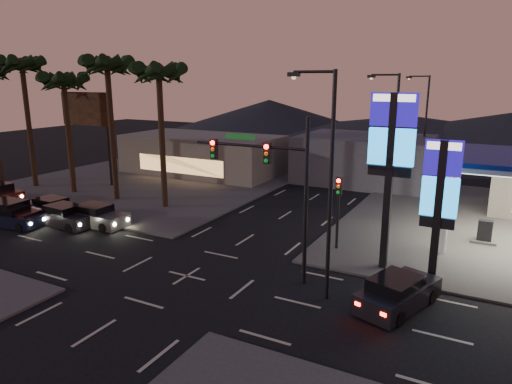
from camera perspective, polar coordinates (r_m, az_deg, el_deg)
The scene contains 24 objects.
ground at distance 23.54m, azimuth -8.65°, elevation -10.33°, with size 140.00×140.00×0.00m, color black.
corner_lot_nw at distance 45.04m, azimuth -13.02°, elevation 1.28°, with size 24.00×24.00×0.12m, color #47443F.
pylon_sign_tall at distance 23.29m, azimuth 16.55°, elevation 5.42°, with size 2.20×0.35×9.00m.
pylon_sign_short at distance 22.27m, azimuth 22.01°, elevation 0.05°, with size 1.60×0.35×7.00m.
traffic_signal_mast at distance 21.67m, azimuth 2.03°, elevation 2.26°, with size 6.10×0.39×8.00m.
pedestal_signal at distance 26.11m, azimuth 10.25°, elevation -1.15°, with size 0.32×0.39×4.30m.
streetlight_near at distance 19.55m, azimuth 8.81°, elevation 2.29°, with size 2.14×0.25×10.00m.
streetlight_mid at distance 31.97m, azimuth 16.58°, elevation 6.34°, with size 2.14×0.25×10.00m.
streetlight_far at distance 45.72m, azimuth 20.18°, elevation 8.16°, with size 2.14×0.25×10.00m.
palm_a at distance 34.54m, azimuth -12.02°, elevation 13.30°, with size 4.41×4.41×10.86m.
palm_b at distance 37.92m, azimuth -18.06°, elevation 13.78°, with size 4.41×4.41×11.46m.
palm_c at distance 41.63m, azimuth -22.87°, elevation 11.83°, with size 4.41×4.41×10.26m.
palm_d at distance 45.59m, azimuth -27.15°, elevation 13.09°, with size 4.41×4.41×11.66m.
billboard at distance 45.17m, azimuth -20.36°, elevation 8.88°, with size 6.00×0.30×8.50m.
building_far_west at distance 48.14m, azimuth -6.67°, elevation 4.69°, with size 16.00×8.00×4.00m, color #726B5B.
building_far_mid at distance 45.12m, azimuth 13.41°, elevation 4.05°, with size 12.00×9.00×4.40m, color #4C4C51.
hill_left at distance 86.23m, azimuth 1.66°, elevation 9.46°, with size 40.00×40.00×6.00m, color black.
hill_center at distance 78.58m, azimuth 18.38°, elevation 7.61°, with size 60.00×60.00×4.00m, color black.
car_lane_a_front at distance 33.24m, azimuth -22.69°, elevation -2.82°, with size 4.47×2.09×1.42m.
car_lane_a_mid at distance 35.44m, azimuth -28.36°, elevation -2.32°, with size 4.95×2.38×1.57m.
car_lane_a_rear at distance 34.66m, azimuth -28.06°, elevation -2.79°, with size 4.29×2.15×1.35m.
car_lane_b_front at distance 32.49m, azimuth -19.29°, elevation -2.87°, with size 4.47×1.94×1.44m.
car_lane_b_mid at distance 35.75m, azimuth -23.99°, elevation -1.86°, with size 4.32×1.97×1.38m.
suv_station at distance 20.96m, azimuth 17.27°, elevation -11.95°, with size 3.12×4.71×1.46m.
Camera 1 is at (12.99, -17.13, 9.58)m, focal length 32.00 mm.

